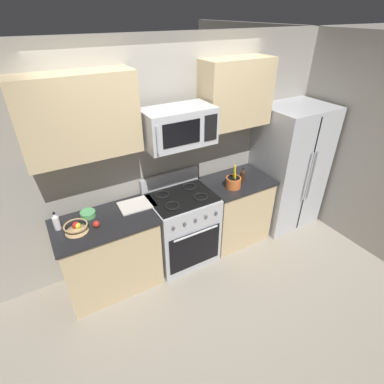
{
  "coord_description": "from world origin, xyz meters",
  "views": [
    {
      "loc": [
        -1.36,
        -1.9,
        2.79
      ],
      "look_at": [
        0.07,
        0.58,
        1.03
      ],
      "focal_mm": 28.0,
      "sensor_mm": 36.0,
      "label": 1
    }
  ],
  "objects_px": {
    "utensil_crock": "(233,182)",
    "bottle_vinegar": "(56,222)",
    "refrigerator": "(288,168)",
    "microwave": "(178,126)",
    "bottle_soy": "(243,175)",
    "cutting_board": "(137,205)",
    "prep_bowl": "(88,214)",
    "apple_loose": "(96,224)",
    "fruit_basket": "(76,227)",
    "range_oven": "(182,227)"
  },
  "relations": [
    {
      "from": "utensil_crock",
      "to": "cutting_board",
      "type": "distance_m",
      "value": 1.19
    },
    {
      "from": "range_oven",
      "to": "apple_loose",
      "type": "distance_m",
      "value": 1.11
    },
    {
      "from": "utensil_crock",
      "to": "fruit_basket",
      "type": "relative_size",
      "value": 1.38
    },
    {
      "from": "microwave",
      "to": "utensil_crock",
      "type": "relative_size",
      "value": 2.31
    },
    {
      "from": "bottle_soy",
      "to": "prep_bowl",
      "type": "bearing_deg",
      "value": 173.27
    },
    {
      "from": "refrigerator",
      "to": "bottle_vinegar",
      "type": "bearing_deg",
      "value": 177.81
    },
    {
      "from": "microwave",
      "to": "bottle_soy",
      "type": "distance_m",
      "value": 1.14
    },
    {
      "from": "prep_bowl",
      "to": "bottle_soy",
      "type": "bearing_deg",
      "value": -6.73
    },
    {
      "from": "utensil_crock",
      "to": "bottle_vinegar",
      "type": "relative_size",
      "value": 1.62
    },
    {
      "from": "range_oven",
      "to": "utensil_crock",
      "type": "xyz_separation_m",
      "value": [
        0.66,
        -0.11,
        0.51
      ]
    },
    {
      "from": "utensil_crock",
      "to": "cutting_board",
      "type": "height_order",
      "value": "utensil_crock"
    },
    {
      "from": "microwave",
      "to": "fruit_basket",
      "type": "relative_size",
      "value": 3.2
    },
    {
      "from": "cutting_board",
      "to": "bottle_vinegar",
      "type": "distance_m",
      "value": 0.84
    },
    {
      "from": "refrigerator",
      "to": "microwave",
      "type": "height_order",
      "value": "microwave"
    },
    {
      "from": "range_oven",
      "to": "fruit_basket",
      "type": "relative_size",
      "value": 4.71
    },
    {
      "from": "fruit_basket",
      "to": "bottle_soy",
      "type": "relative_size",
      "value": 1.21
    },
    {
      "from": "range_oven",
      "to": "utensil_crock",
      "type": "height_order",
      "value": "utensil_crock"
    },
    {
      "from": "utensil_crock",
      "to": "apple_loose",
      "type": "relative_size",
      "value": 4.68
    },
    {
      "from": "cutting_board",
      "to": "microwave",
      "type": "bearing_deg",
      "value": -8.51
    },
    {
      "from": "refrigerator",
      "to": "range_oven",
      "type": "bearing_deg",
      "value": 179.42
    },
    {
      "from": "microwave",
      "to": "utensil_crock",
      "type": "height_order",
      "value": "microwave"
    },
    {
      "from": "microwave",
      "to": "refrigerator",
      "type": "bearing_deg",
      "value": -1.51
    },
    {
      "from": "bottle_soy",
      "to": "cutting_board",
      "type": "bearing_deg",
      "value": 173.25
    },
    {
      "from": "microwave",
      "to": "range_oven",
      "type": "bearing_deg",
      "value": -89.95
    },
    {
      "from": "prep_bowl",
      "to": "cutting_board",
      "type": "bearing_deg",
      "value": -6.66
    },
    {
      "from": "fruit_basket",
      "to": "prep_bowl",
      "type": "relative_size",
      "value": 1.45
    },
    {
      "from": "utensil_crock",
      "to": "bottle_soy",
      "type": "distance_m",
      "value": 0.2
    },
    {
      "from": "fruit_basket",
      "to": "microwave",
      "type": "bearing_deg",
      "value": 3.02
    },
    {
      "from": "microwave",
      "to": "bottle_soy",
      "type": "xyz_separation_m",
      "value": [
        0.85,
        -0.09,
        -0.76
      ]
    },
    {
      "from": "cutting_board",
      "to": "prep_bowl",
      "type": "bearing_deg",
      "value": 173.34
    },
    {
      "from": "bottle_vinegar",
      "to": "utensil_crock",
      "type": "bearing_deg",
      "value": -6.08
    },
    {
      "from": "bottle_vinegar",
      "to": "prep_bowl",
      "type": "height_order",
      "value": "bottle_vinegar"
    },
    {
      "from": "range_oven",
      "to": "bottle_soy",
      "type": "distance_m",
      "value": 1.0
    },
    {
      "from": "apple_loose",
      "to": "refrigerator",
      "type": "bearing_deg",
      "value": 0.92
    },
    {
      "from": "utensil_crock",
      "to": "bottle_soy",
      "type": "bearing_deg",
      "value": 16.99
    },
    {
      "from": "utensil_crock",
      "to": "bottle_vinegar",
      "type": "bearing_deg",
      "value": 173.92
    },
    {
      "from": "prep_bowl",
      "to": "microwave",
      "type": "bearing_deg",
      "value": -7.57
    },
    {
      "from": "cutting_board",
      "to": "bottle_vinegar",
      "type": "relative_size",
      "value": 1.98
    },
    {
      "from": "apple_loose",
      "to": "utensil_crock",
      "type": "bearing_deg",
      "value": -1.86
    },
    {
      "from": "refrigerator",
      "to": "fruit_basket",
      "type": "bearing_deg",
      "value": -179.65
    },
    {
      "from": "fruit_basket",
      "to": "bottle_soy",
      "type": "bearing_deg",
      "value": -0.63
    },
    {
      "from": "range_oven",
      "to": "cutting_board",
      "type": "bearing_deg",
      "value": 168.44
    },
    {
      "from": "refrigerator",
      "to": "bottle_soy",
      "type": "bearing_deg",
      "value": -177.32
    },
    {
      "from": "bottle_vinegar",
      "to": "bottle_soy",
      "type": "xyz_separation_m",
      "value": [
        2.19,
        -0.16,
        -0.0
      ]
    },
    {
      "from": "utensil_crock",
      "to": "bottle_soy",
      "type": "relative_size",
      "value": 1.67
    },
    {
      "from": "refrigerator",
      "to": "utensil_crock",
      "type": "distance_m",
      "value": 1.05
    },
    {
      "from": "cutting_board",
      "to": "prep_bowl",
      "type": "relative_size",
      "value": 2.47
    },
    {
      "from": "utensil_crock",
      "to": "apple_loose",
      "type": "height_order",
      "value": "utensil_crock"
    },
    {
      "from": "refrigerator",
      "to": "microwave",
      "type": "bearing_deg",
      "value": 178.49
    },
    {
      "from": "refrigerator",
      "to": "apple_loose",
      "type": "bearing_deg",
      "value": -179.08
    }
  ]
}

